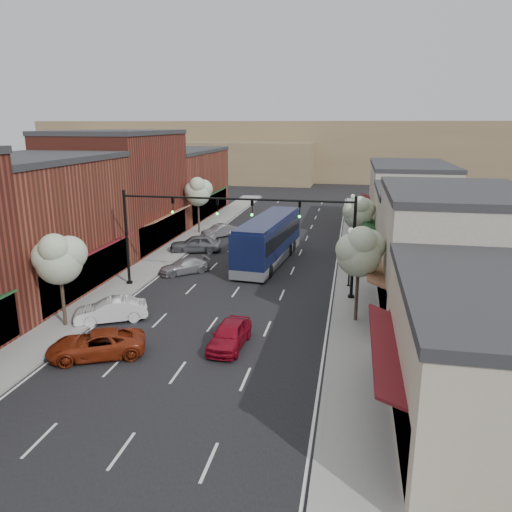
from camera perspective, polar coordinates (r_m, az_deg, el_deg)
The scene contains 29 objects.
ground at distance 28.11m, azimuth -6.14°, elevation -9.34°, with size 160.00×160.00×0.00m, color black.
sidewalk_left at distance 47.29m, azimuth -9.33°, elevation 0.72°, with size 2.80×73.00×0.15m, color gray.
sidewalk_right at distance 44.44m, azimuth 11.45°, elevation -0.30°, with size 2.80×73.00×0.15m, color gray.
curb_left at distance 46.83m, azimuth -7.73°, elevation 0.64°, with size 0.25×73.00×0.17m, color gray.
curb_right at distance 44.44m, azimuth 9.64°, elevation -0.21°, with size 0.25×73.00×0.17m, color gray.
bldg_left_midnear at distance 38.19m, azimuth -24.46°, elevation 3.23°, with size 10.14×14.10×9.40m.
bldg_left_midfar at distance 49.97m, azimuth -15.34°, elevation 7.37°, with size 10.14×14.10×10.90m.
bldg_left_far at distance 64.74m, azimuth -9.01°, elevation 8.21°, with size 10.14×18.10×8.40m.
bldg_right_near at distance 21.18m, azimuth 26.61°, elevation -10.69°, with size 9.14×12.10×5.90m.
bldg_right_midnear at distance 31.93m, azimuth 21.39°, elevation 0.10°, with size 9.14×12.10×7.90m.
bldg_right_midfar at distance 43.65m, azimuth 18.63°, elevation 3.11°, with size 9.14×12.10×6.40m.
bldg_right_far at distance 57.29m, azimuth 16.97°, elevation 6.39°, with size 9.14×16.10×7.40m.
hill_far at distance 114.84m, azimuth 7.30°, elevation 12.04°, with size 120.00×30.00×12.00m, color #7A6647.
hill_near at distance 107.82m, azimuth -6.82°, elevation 10.81°, with size 50.00×20.00×8.00m, color #7A6647.
signal_mast_right at distance 33.23m, azimuth 7.06°, elevation 2.84°, with size 8.22×0.46×7.00m.
signal_mast_left at distance 35.77m, azimuth -11.23°, elevation 3.53°, with size 8.22×0.46×7.00m.
tree_right_near at distance 29.25m, azimuth 11.80°, elevation 0.64°, with size 2.85×2.65×5.95m.
tree_right_far at distance 45.02m, azimuth 11.63°, elevation 4.99°, with size 2.85×2.65×5.43m.
tree_left_near at distance 30.08m, azimuth -21.61°, elevation -0.17°, with size 2.85×2.65×5.69m.
tree_left_far at distance 53.32m, azimuth -6.62°, elevation 7.37°, with size 2.85×2.65×6.13m.
lamp_post_near at distance 35.96m, azimuth 10.74°, elevation 0.97°, with size 0.44×0.44×4.44m.
lamp_post_far at distance 53.12m, azimuth 10.95°, elevation 5.43°, with size 0.44×0.44×4.44m.
coach_bus at distance 42.32m, azimuth 1.46°, elevation 1.93°, with size 3.96×12.83×3.86m.
red_hatchback at distance 26.73m, azimuth -3.03°, elevation -8.95°, with size 1.65×4.11×1.40m, color maroon.
parked_car_a at distance 26.91m, azimuth -17.77°, elevation -9.58°, with size 2.24×4.86×1.35m, color maroon.
parked_car_b at distance 31.21m, azimuth -16.25°, elevation -5.97°, with size 1.48×4.23×1.39m, color white.
parked_car_c at distance 39.83m, azimuth -8.19°, elevation -1.16°, with size 1.64×4.04×1.17m, color #A4A3A8.
parked_car_d at distance 46.23m, azimuth -6.90°, elevation 1.41°, with size 1.89×4.70×1.60m, color #5B5D63.
parked_car_e at distance 52.30m, azimuth -4.23°, elevation 2.88°, with size 1.37×3.93×1.29m, color gray.
Camera 1 is at (7.79, -24.44, 11.50)m, focal length 35.00 mm.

